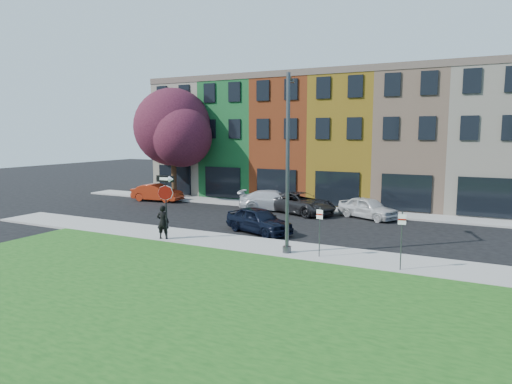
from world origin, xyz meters
The scene contains 16 objects.
ground centered at (0.00, 0.00, 0.00)m, with size 120.00×120.00×0.00m, color black.
sidewalk_near centered at (2.00, 3.00, 0.06)m, with size 40.00×3.00×0.12m, color #999690.
sidewalk_far centered at (-3.00, 15.00, 0.06)m, with size 40.00×2.40×0.12m, color #999690.
grass_park centered at (8.00, -6.00, 0.05)m, with size 40.00×16.00×0.10m, color #194714.
rowhouse_block centered at (-2.50, 21.18, 4.99)m, with size 30.00×10.12×10.00m.
stop_sign centered at (-4.86, 1.88, 2.51)m, with size 1.05×0.14×3.37m.
man centered at (-5.10, 1.90, 1.02)m, with size 0.75×0.60×1.79m, color black.
sedan_near centered at (-1.45, 5.93, 0.74)m, with size 4.68×3.21×1.48m, color black.
parked_car_red centered at (-14.49, 13.01, 0.71)m, with size 4.47×1.98×1.43m, color maroon.
parked_car_silver centered at (-3.85, 13.17, 0.74)m, with size 5.49×3.42×1.48m, color silver.
parked_car_dark centered at (-1.67, 12.93, 0.75)m, with size 5.93×4.26×1.50m, color black.
parked_car_white centered at (3.05, 13.20, 0.71)m, with size 4.51×3.26×1.43m, color silver.
street_lamp centered at (1.77, 2.47, 4.27)m, with size 1.09×2.49×8.24m.
parking_sign_a centered at (3.41, 2.28, 1.52)m, with size 0.32×0.11×2.26m.
parking_sign_b centered at (7.03, 1.89, 1.62)m, with size 0.32×0.11×2.43m.
tree_purple centered at (-14.10, 15.07, 6.00)m, with size 7.93×6.94×9.35m.
Camera 1 is at (9.94, -16.92, 5.69)m, focal length 32.00 mm.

